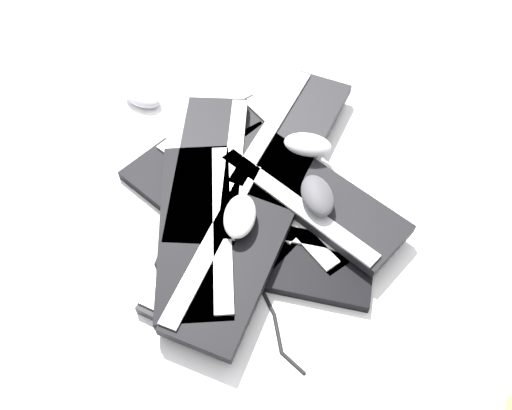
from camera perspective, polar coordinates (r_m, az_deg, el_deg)
The scene contains 16 objects.
ground_plane at distance 1.18m, azimuth 0.74°, elevation 2.35°, with size 3.20×3.20×0.00m, color white.
keyboard_0 at distance 1.05m, azimuth 1.26°, elevation -5.76°, with size 0.40×0.43×0.03m.
keyboard_1 at distance 1.15m, azimuth 3.87°, elevation 1.34°, with size 0.46×0.21×0.03m.
keyboard_2 at distance 1.21m, azimuth 2.95°, elevation 5.28°, with size 0.46×0.21×0.03m.
keyboard_3 at distance 1.13m, azimuth -5.50°, elevation -0.02°, with size 0.46×0.30×0.03m.
keyboard_4 at distance 1.08m, azimuth -4.04°, elevation -3.78°, with size 0.38×0.44×0.03m.
keyboard_5 at distance 1.11m, azimuth 6.30°, elevation 1.32°, with size 0.46×0.28×0.03m.
keyboard_6 at distance 1.16m, azimuth -5.16°, elevation 4.48°, with size 0.45×0.35×0.03m.
keyboard_7 at distance 1.02m, azimuth -1.96°, elevation -5.09°, with size 0.40×0.43×0.03m.
keyboard_8 at distance 1.06m, azimuth -6.74°, elevation -2.50°, with size 0.46×0.32×0.03m.
keyboard_9 at distance 1.23m, azimuth 4.18°, elevation 8.04°, with size 0.39×0.44×0.03m.
mouse_0 at distance 1.16m, azimuth 5.86°, elevation 6.96°, with size 0.11×0.07×0.04m, color #B7B7BC.
mouse_1 at distance 1.03m, azimuth -1.86°, elevation -1.26°, with size 0.11×0.07×0.04m, color silver.
mouse_2 at distance 1.06m, azimuth 7.02°, elevation 1.10°, with size 0.11×0.07×0.04m, color #4C4C51.
mouse_3 at distance 1.39m, azimuth -12.87°, elevation 11.97°, with size 0.11×0.07×0.04m, color #B7B7BC.
cable_0 at distance 1.05m, azimuth -0.16°, elevation -6.54°, with size 0.48×0.09×0.01m.
Camera 1 is at (0.65, -0.36, 0.92)m, focal length 35.00 mm.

